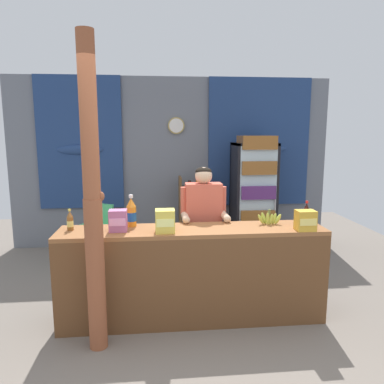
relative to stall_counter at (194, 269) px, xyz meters
The scene contains 15 objects.
ground_plane 1.04m from the stall_counter, 95.35° to the left, with size 7.81×7.81×0.00m, color slate.
back_wall_curtained 2.84m from the stall_counter, 91.21° to the left, with size 5.25×0.22×2.77m.
stall_counter is the anchor object (origin of this frame).
timber_post 1.18m from the stall_counter, 160.16° to the right, with size 0.18×0.16×2.69m.
drink_fridge 2.46m from the stall_counter, 61.25° to the left, with size 0.64×0.61×1.84m.
bottle_shelf_rack 2.41m from the stall_counter, 84.12° to the left, with size 0.48×0.28×1.19m.
plastic_lawn_chair 2.22m from the stall_counter, 123.53° to the left, with size 0.60×0.60×0.86m.
shopkeeper 0.70m from the stall_counter, 73.43° to the left, with size 0.51×0.42×1.52m.
soda_bottle_orange_soda 0.84m from the stall_counter, 157.70° to the left, with size 0.10×0.10×0.32m.
soda_bottle_cola 1.28m from the stall_counter, ahead, with size 0.06×0.06×0.25m.
soda_bottle_iced_tea 1.29m from the stall_counter, behind, with size 0.06×0.06×0.21m.
snack_box_instant_noodle 0.56m from the stall_counter, behind, with size 0.18×0.16×0.22m.
snack_box_wafer 0.87m from the stall_counter, behind, with size 0.17×0.13×0.21m.
snack_box_choco_powder 1.18m from the stall_counter, ahead, with size 0.18×0.14×0.20m.
banana_bunch 0.94m from the stall_counter, 13.04° to the left, with size 0.27×0.06×0.16m.
Camera 1 is at (-0.27, -3.06, 1.91)m, focal length 34.31 mm.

